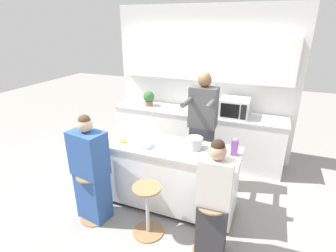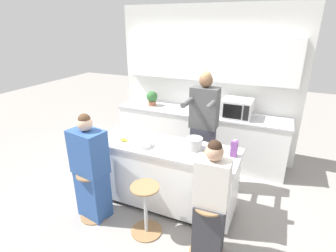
{
  "view_description": "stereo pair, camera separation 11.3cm",
  "coord_description": "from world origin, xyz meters",
  "px_view_note": "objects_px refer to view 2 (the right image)",
  "views": [
    {
      "loc": [
        1.16,
        -2.84,
        2.4
      ],
      "look_at": [
        0.0,
        0.07,
        1.16
      ],
      "focal_mm": 28.0,
      "sensor_mm": 36.0,
      "label": 1
    },
    {
      "loc": [
        1.26,
        -2.79,
        2.4
      ],
      "look_at": [
        0.0,
        0.07,
        1.16
      ],
      "focal_mm": 28.0,
      "sensor_mm": 36.0,
      "label": 2
    }
  ],
  "objects_px": {
    "kitchen_island": "(166,175)",
    "cooking_pot": "(194,144)",
    "fruit_bowl": "(144,144)",
    "bar_stool_center": "(146,209)",
    "person_wrapped_blanket": "(91,171)",
    "person_seated_near": "(210,206)",
    "microwave": "(237,108)",
    "coffee_cup_near": "(207,156)",
    "bar_stool_rightmost": "(208,229)",
    "banana_bunch": "(124,140)",
    "potted_plant": "(152,98)",
    "person_cooking": "(203,133)",
    "bar_stool_leftmost": "(93,195)",
    "juice_carton": "(234,148)"
  },
  "relations": [
    {
      "from": "bar_stool_rightmost",
      "to": "person_cooking",
      "type": "xyz_separation_m",
      "value": [
        -0.45,
        1.23,
        0.56
      ]
    },
    {
      "from": "person_cooking",
      "to": "potted_plant",
      "type": "bearing_deg",
      "value": 147.44
    },
    {
      "from": "person_cooking",
      "to": "banana_bunch",
      "type": "relative_size",
      "value": 13.15
    },
    {
      "from": "cooking_pot",
      "to": "person_wrapped_blanket",
      "type": "bearing_deg",
      "value": -150.59
    },
    {
      "from": "banana_bunch",
      "to": "fruit_bowl",
      "type": "bearing_deg",
      "value": -4.95
    },
    {
      "from": "bar_stool_leftmost",
      "to": "coffee_cup_near",
      "type": "height_order",
      "value": "coffee_cup_near"
    },
    {
      "from": "bar_stool_center",
      "to": "fruit_bowl",
      "type": "height_order",
      "value": "fruit_bowl"
    },
    {
      "from": "person_cooking",
      "to": "bar_stool_center",
      "type": "bearing_deg",
      "value": -103.29
    },
    {
      "from": "kitchen_island",
      "to": "bar_stool_rightmost",
      "type": "relative_size",
      "value": 2.91
    },
    {
      "from": "bar_stool_center",
      "to": "microwave",
      "type": "height_order",
      "value": "microwave"
    },
    {
      "from": "person_seated_near",
      "to": "fruit_bowl",
      "type": "height_order",
      "value": "person_seated_near"
    },
    {
      "from": "person_cooking",
      "to": "person_seated_near",
      "type": "height_order",
      "value": "person_cooking"
    },
    {
      "from": "banana_bunch",
      "to": "microwave",
      "type": "distance_m",
      "value": 1.96
    },
    {
      "from": "person_wrapped_blanket",
      "to": "person_seated_near",
      "type": "bearing_deg",
      "value": 10.1
    },
    {
      "from": "fruit_bowl",
      "to": "microwave",
      "type": "relative_size",
      "value": 0.45
    },
    {
      "from": "microwave",
      "to": "cooking_pot",
      "type": "bearing_deg",
      "value": -101.35
    },
    {
      "from": "microwave",
      "to": "fruit_bowl",
      "type": "bearing_deg",
      "value": -119.68
    },
    {
      "from": "bar_stool_leftmost",
      "to": "bar_stool_center",
      "type": "height_order",
      "value": "same"
    },
    {
      "from": "bar_stool_center",
      "to": "microwave",
      "type": "relative_size",
      "value": 1.38
    },
    {
      "from": "cooking_pot",
      "to": "fruit_bowl",
      "type": "distance_m",
      "value": 0.64
    },
    {
      "from": "bar_stool_rightmost",
      "to": "potted_plant",
      "type": "distance_m",
      "value": 2.78
    },
    {
      "from": "kitchen_island",
      "to": "person_wrapped_blanket",
      "type": "bearing_deg",
      "value": -142.63
    },
    {
      "from": "kitchen_island",
      "to": "fruit_bowl",
      "type": "bearing_deg",
      "value": -152.41
    },
    {
      "from": "bar_stool_center",
      "to": "person_wrapped_blanket",
      "type": "distance_m",
      "value": 0.84
    },
    {
      "from": "person_cooking",
      "to": "juice_carton",
      "type": "distance_m",
      "value": 0.79
    },
    {
      "from": "kitchen_island",
      "to": "cooking_pot",
      "type": "bearing_deg",
      "value": 8.03
    },
    {
      "from": "kitchen_island",
      "to": "bar_stool_center",
      "type": "xyz_separation_m",
      "value": [
        0.0,
        -0.59,
        -0.13
      ]
    },
    {
      "from": "person_seated_near",
      "to": "person_cooking",
      "type": "bearing_deg",
      "value": 108.36
    },
    {
      "from": "juice_carton",
      "to": "microwave",
      "type": "distance_m",
      "value": 1.38
    },
    {
      "from": "kitchen_island",
      "to": "bar_stool_leftmost",
      "type": "relative_size",
      "value": 2.91
    },
    {
      "from": "banana_bunch",
      "to": "potted_plant",
      "type": "xyz_separation_m",
      "value": [
        -0.37,
        1.57,
        0.15
      ]
    },
    {
      "from": "bar_stool_leftmost",
      "to": "banana_bunch",
      "type": "bearing_deg",
      "value": 69.71
    },
    {
      "from": "kitchen_island",
      "to": "fruit_bowl",
      "type": "xyz_separation_m",
      "value": [
        -0.25,
        -0.13,
        0.48
      ]
    },
    {
      "from": "microwave",
      "to": "person_wrapped_blanket",
      "type": "bearing_deg",
      "value": -124.92
    },
    {
      "from": "bar_stool_center",
      "to": "coffee_cup_near",
      "type": "relative_size",
      "value": 6.24
    },
    {
      "from": "fruit_bowl",
      "to": "banana_bunch",
      "type": "xyz_separation_m",
      "value": [
        -0.32,
        0.03,
        -0.01
      ]
    },
    {
      "from": "coffee_cup_near",
      "to": "bar_stool_rightmost",
      "type": "bearing_deg",
      "value": -69.48
    },
    {
      "from": "potted_plant",
      "to": "person_seated_near",
      "type": "bearing_deg",
      "value": -50.08
    },
    {
      "from": "bar_stool_rightmost",
      "to": "person_cooking",
      "type": "bearing_deg",
      "value": 110.14
    },
    {
      "from": "kitchen_island",
      "to": "bar_stool_center",
      "type": "height_order",
      "value": "kitchen_island"
    },
    {
      "from": "person_seated_near",
      "to": "banana_bunch",
      "type": "xyz_separation_m",
      "value": [
        -1.34,
        0.49,
        0.3
      ]
    },
    {
      "from": "kitchen_island",
      "to": "person_wrapped_blanket",
      "type": "xyz_separation_m",
      "value": [
        -0.77,
        -0.59,
        0.21
      ]
    },
    {
      "from": "person_wrapped_blanket",
      "to": "person_seated_near",
      "type": "relative_size",
      "value": 1.04
    },
    {
      "from": "bar_stool_center",
      "to": "juice_carton",
      "type": "bearing_deg",
      "value": 37.53
    },
    {
      "from": "bar_stool_leftmost",
      "to": "potted_plant",
      "type": "distance_m",
      "value": 2.22
    },
    {
      "from": "bar_stool_center",
      "to": "cooking_pot",
      "type": "distance_m",
      "value": 0.98
    },
    {
      "from": "person_wrapped_blanket",
      "to": "microwave",
      "type": "bearing_deg",
      "value": 65.17
    },
    {
      "from": "kitchen_island",
      "to": "juice_carton",
      "type": "height_order",
      "value": "juice_carton"
    },
    {
      "from": "person_seated_near",
      "to": "cooking_pot",
      "type": "height_order",
      "value": "person_seated_near"
    },
    {
      "from": "bar_stool_leftmost",
      "to": "coffee_cup_near",
      "type": "relative_size",
      "value": 6.24
    }
  ]
}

